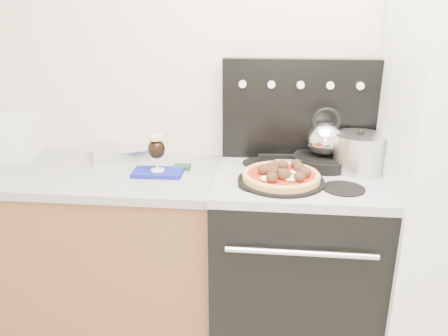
# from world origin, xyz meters

# --- Properties ---
(room_shell) EXTENTS (3.52, 3.01, 2.52)m
(room_shell) POSITION_xyz_m (0.00, 0.29, 1.25)
(room_shell) COLOR beige
(room_shell) RESTS_ON ground
(base_cabinet) EXTENTS (1.45, 0.60, 0.86)m
(base_cabinet) POSITION_xyz_m (-1.02, 1.20, 0.43)
(base_cabinet) COLOR brown
(base_cabinet) RESTS_ON ground
(countertop) EXTENTS (1.48, 0.63, 0.04)m
(countertop) POSITION_xyz_m (-1.02, 1.20, 0.88)
(countertop) COLOR #959698
(countertop) RESTS_ON base_cabinet
(stove_body) EXTENTS (0.76, 0.65, 0.88)m
(stove_body) POSITION_xyz_m (0.08, 1.18, 0.44)
(stove_body) COLOR black
(stove_body) RESTS_ON ground
(cooktop) EXTENTS (0.76, 0.65, 0.04)m
(cooktop) POSITION_xyz_m (0.08, 1.18, 0.90)
(cooktop) COLOR #ADADB2
(cooktop) RESTS_ON stove_body
(backguard) EXTENTS (0.76, 0.08, 0.50)m
(backguard) POSITION_xyz_m (0.08, 1.45, 1.17)
(backguard) COLOR black
(backguard) RESTS_ON cooktop
(toaster_oven) EXTENTS (0.40, 0.33, 0.22)m
(toaster_oven) POSITION_xyz_m (-1.47, 1.36, 1.01)
(toaster_oven) COLOR silver
(toaster_oven) RESTS_ON countertop
(foil_sheet) EXTENTS (0.34, 0.31, 0.06)m
(foil_sheet) POSITION_xyz_m (-0.84, 1.40, 0.93)
(foil_sheet) COLOR white
(foil_sheet) RESTS_ON countertop
(oven_mitt) EXTENTS (0.24, 0.14, 0.02)m
(oven_mitt) POSITION_xyz_m (-0.58, 1.17, 0.91)
(oven_mitt) COLOR #141A93
(oven_mitt) RESTS_ON countertop
(beer_glass) EXTENTS (0.09, 0.09, 0.18)m
(beer_glass) POSITION_xyz_m (-0.58, 1.17, 1.01)
(beer_glass) COLOR black
(beer_glass) RESTS_ON oven_mitt
(pizza_pan) EXTENTS (0.49, 0.49, 0.01)m
(pizza_pan) POSITION_xyz_m (-0.00, 1.08, 0.93)
(pizza_pan) COLOR black
(pizza_pan) RESTS_ON cooktop
(pizza) EXTENTS (0.41, 0.41, 0.05)m
(pizza) POSITION_xyz_m (-0.00, 1.08, 0.96)
(pizza) COLOR #E3BA50
(pizza) RESTS_ON pizza_pan
(skillet) EXTENTS (0.31, 0.31, 0.05)m
(skillet) POSITION_xyz_m (0.20, 1.32, 0.95)
(skillet) COLOR black
(skillet) RESTS_ON cooktop
(tea_kettle) EXTENTS (0.19, 0.19, 0.20)m
(tea_kettle) POSITION_xyz_m (0.20, 1.32, 1.07)
(tea_kettle) COLOR silver
(tea_kettle) RESTS_ON skillet
(stock_pot) EXTENTS (0.29, 0.29, 0.17)m
(stock_pot) POSITION_xyz_m (0.36, 1.26, 1.00)
(stock_pot) COLOR silver
(stock_pot) RESTS_ON cooktop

